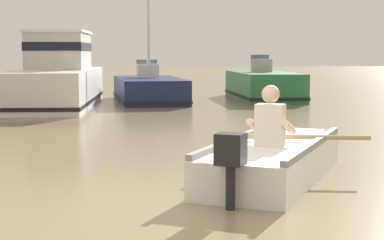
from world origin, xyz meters
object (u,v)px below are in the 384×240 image
at_px(rowboat_with_person, 274,159).
at_px(moored_boat_green, 263,86).
at_px(moored_boat_navy, 149,90).
at_px(moored_boat_white, 58,77).

distance_m(rowboat_with_person, moored_boat_green, 13.54).
xyz_separation_m(moored_boat_navy, moored_boat_green, (3.92, 0.40, 0.06)).
relative_size(rowboat_with_person, moored_boat_navy, 0.75).
height_order(rowboat_with_person, moored_boat_white, moored_boat_white).
distance_m(moored_boat_white, moored_boat_navy, 3.02).
height_order(moored_boat_navy, moored_boat_green, moored_boat_navy).
bearing_deg(moored_boat_green, moored_boat_white, -168.63).
relative_size(rowboat_with_person, moored_boat_white, 0.49).
relative_size(moored_boat_navy, moored_boat_green, 0.96).
height_order(rowboat_with_person, moored_boat_green, moored_boat_green).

